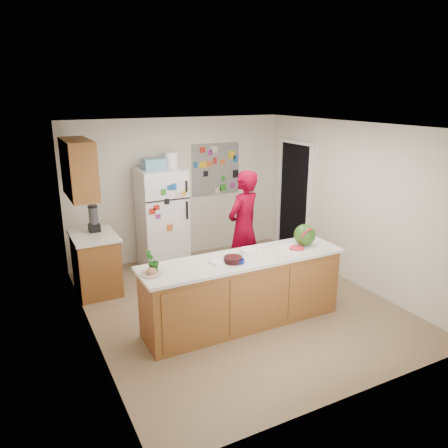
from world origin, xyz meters
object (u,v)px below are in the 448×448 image
watermelon (305,235)px  person (244,227)px  refrigerator (162,219)px  cherry_bowl (233,259)px

watermelon → person: bearing=102.6°
refrigerator → cherry_bowl: bearing=-88.7°
person → watermelon: size_ratio=6.17×
watermelon → cherry_bowl: (-1.13, -0.08, -0.12)m
refrigerator → person: 1.51m
refrigerator → person: size_ratio=0.95×
refrigerator → watermelon: 2.67m
refrigerator → watermelon: size_ratio=5.86×
refrigerator → cherry_bowl: (0.06, -2.46, 0.11)m
refrigerator → cherry_bowl: 2.46m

